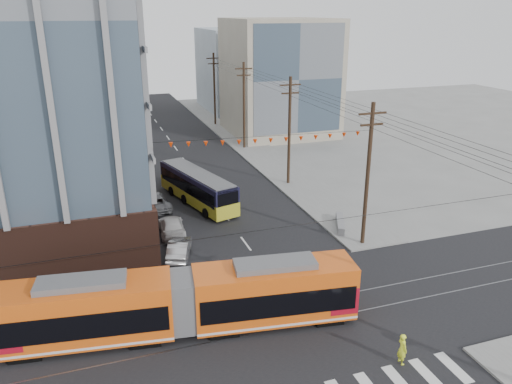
# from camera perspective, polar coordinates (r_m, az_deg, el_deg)

# --- Properties ---
(ground) EXTENTS (160.00, 160.00, 0.00)m
(ground) POSITION_cam_1_polar(r_m,az_deg,el_deg) (27.84, 8.16, -17.92)
(ground) COLOR slate
(bg_bldg_nw_near) EXTENTS (18.00, 16.00, 18.00)m
(bg_bldg_nw_near) POSITION_cam_1_polar(r_m,az_deg,el_deg) (72.02, -24.50, 11.94)
(bg_bldg_nw_near) COLOR #8C99A5
(bg_bldg_nw_near) RESTS_ON ground
(bg_bldg_ne_near) EXTENTS (14.00, 14.00, 16.00)m
(bg_bldg_ne_near) POSITION_cam_1_polar(r_m,az_deg,el_deg) (72.91, 2.65, 12.95)
(bg_bldg_ne_near) COLOR gray
(bg_bldg_ne_near) RESTS_ON ground
(bg_bldg_nw_far) EXTENTS (16.00, 18.00, 20.00)m
(bg_bldg_nw_far) POSITION_cam_1_polar(r_m,az_deg,el_deg) (91.62, -21.74, 14.33)
(bg_bldg_nw_far) COLOR gray
(bg_bldg_nw_far) RESTS_ON ground
(bg_bldg_ne_far) EXTENTS (16.00, 16.00, 14.00)m
(bg_bldg_ne_far) POSITION_cam_1_polar(r_m,az_deg,el_deg) (92.40, -0.84, 13.86)
(bg_bldg_ne_far) COLOR #8C99A5
(bg_bldg_ne_far) RESTS_ON ground
(utility_pole_far) EXTENTS (0.30, 0.30, 11.00)m
(utility_pole_far) POSITION_cam_1_polar(r_m,az_deg,el_deg) (78.52, -4.77, 11.58)
(utility_pole_far) COLOR black
(utility_pole_far) RESTS_ON ground
(streetcar) EXTENTS (19.71, 5.37, 3.76)m
(streetcar) POSITION_cam_1_polar(r_m,az_deg,el_deg) (28.44, -8.32, -12.39)
(streetcar) COLOR #DE5512
(streetcar) RESTS_ON ground
(city_bus) EXTENTS (5.24, 11.19, 3.10)m
(city_bus) POSITION_cam_1_polar(r_m,az_deg,el_deg) (46.63, -6.72, 0.54)
(city_bus) COLOR black
(city_bus) RESTS_ON ground
(parked_car_silver) EXTENTS (2.60, 4.34, 1.35)m
(parked_car_silver) POSITION_cam_1_polar(r_m,az_deg,el_deg) (36.97, -8.79, -6.46)
(parked_car_silver) COLOR #9D9D9F
(parked_car_silver) RESTS_ON ground
(parked_car_white) EXTENTS (2.23, 4.81, 1.36)m
(parked_car_white) POSITION_cam_1_polar(r_m,az_deg,el_deg) (40.77, -9.61, -3.88)
(parked_car_white) COLOR beige
(parked_car_white) RESTS_ON ground
(parked_car_grey) EXTENTS (2.93, 5.40, 1.44)m
(parked_car_grey) POSITION_cam_1_polar(r_m,az_deg,el_deg) (46.11, -11.65, -1.08)
(parked_car_grey) COLOR #4F5154
(parked_car_grey) RESTS_ON ground
(pedestrian) EXTENTS (0.42, 0.64, 1.73)m
(pedestrian) POSITION_cam_1_polar(r_m,az_deg,el_deg) (27.57, 16.37, -16.82)
(pedestrian) COLOR #EAFB2F
(pedestrian) RESTS_ON ground
(jersey_barrier) EXTENTS (2.30, 3.70, 0.74)m
(jersey_barrier) POSITION_cam_1_polar(r_m,az_deg,el_deg) (41.95, 9.60, -3.64)
(jersey_barrier) COLOR gray
(jersey_barrier) RESTS_ON ground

